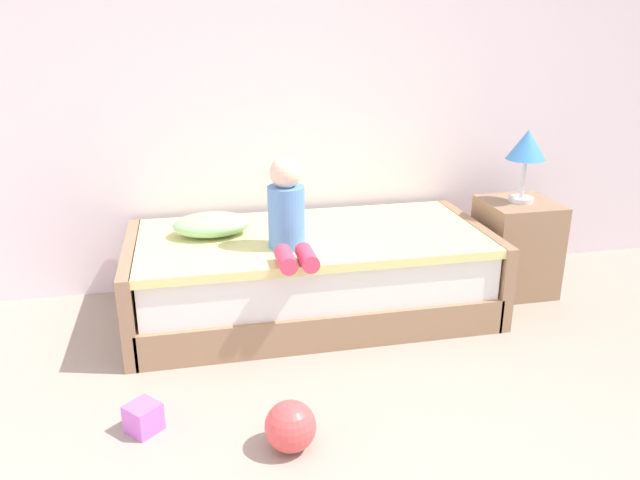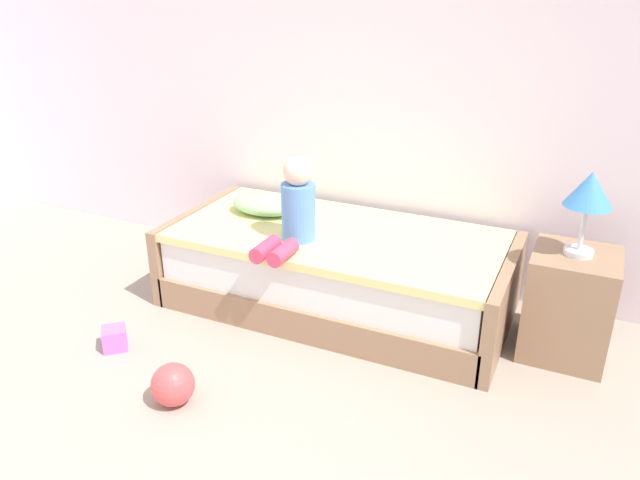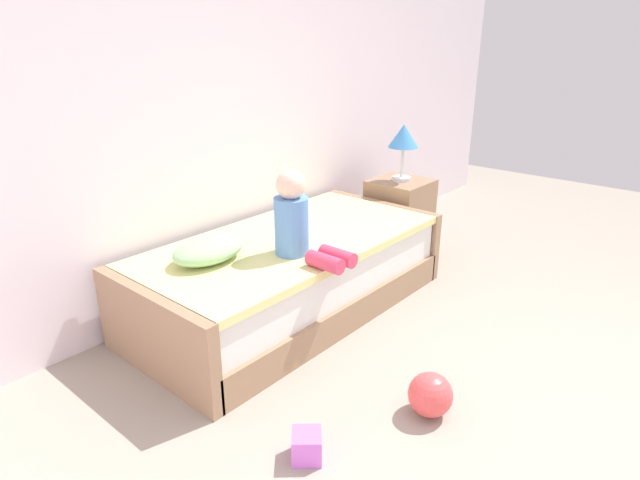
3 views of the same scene
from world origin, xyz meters
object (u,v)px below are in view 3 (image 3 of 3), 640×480
bed (291,274)px  toy_block (307,446)px  table_lamp (403,139)px  child_figure (298,222)px  pillow (208,250)px  nightstand (399,215)px  toy_ball (430,395)px

bed → toy_block: bearing=-133.7°
bed → table_lamp: table_lamp is taller
child_figure → toy_block: child_figure is taller
table_lamp → pillow: size_ratio=1.02×
bed → nightstand: size_ratio=3.52×
child_figure → bed: bearing=53.2°
nightstand → bed: bearing=-178.2°
child_figure → toy_ball: bearing=-99.3°
child_figure → nightstand: bearing=10.1°
child_figure → pillow: 0.53m
bed → child_figure: (-0.17, -0.23, 0.46)m
table_lamp → toy_ball: table_lamp is taller
table_lamp → child_figure: size_ratio=0.88×
nightstand → child_figure: size_ratio=1.18×
table_lamp → toy_block: table_lamp is taller
nightstand → toy_block: nightstand is taller
pillow → bed: bearing=-10.1°
toy_ball → toy_block: size_ratio=1.68×
bed → nightstand: (1.35, 0.04, 0.05)m
nightstand → table_lamp: table_lamp is taller
child_figure → toy_ball: child_figure is taller
child_figure → toy_ball: (-0.17, -1.00, -0.60)m
child_figure → pillow: child_figure is taller
bed → child_figure: bearing=-126.8°
bed → toy_ball: bed is taller
bed → toy_block: size_ratio=16.57×
nightstand → pillow: size_ratio=1.36×
nightstand → child_figure: child_figure is taller
table_lamp → toy_block: 2.65m
table_lamp → toy_ball: size_ratio=2.10×
pillow → toy_block: pillow is taller
pillow → toy_block: (-0.37, -1.08, -0.50)m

